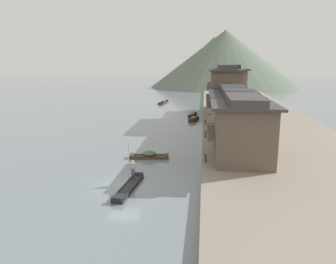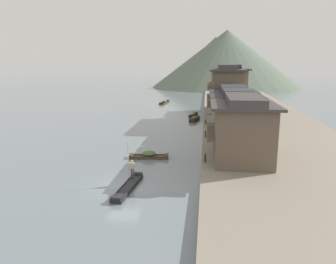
{
  "view_description": "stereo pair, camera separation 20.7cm",
  "coord_description": "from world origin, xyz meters",
  "views": [
    {
      "loc": [
        6.25,
        -23.99,
        9.75
      ],
      "look_at": [
        2.36,
        11.03,
        2.14
      ],
      "focal_mm": 34.64,
      "sensor_mm": 36.0,
      "label": 1
    },
    {
      "loc": [
        6.46,
        -23.97,
        9.75
      ],
      "look_at": [
        2.36,
        11.03,
        2.14
      ],
      "focal_mm": 34.64,
      "sensor_mm": 36.0,
      "label": 2
    }
  ],
  "objects": [
    {
      "name": "ground_plane",
      "position": [
        0.0,
        0.0,
        0.0
      ],
      "size": [
        400.0,
        400.0,
        0.0
      ],
      "primitive_type": "plane",
      "color": "slate"
    },
    {
      "name": "riverbank_right",
      "position": [
        15.19,
        30.0,
        0.31
      ],
      "size": [
        18.0,
        110.0,
        0.62
      ],
      "primitive_type": "cube",
      "color": "gray",
      "rests_on": "ground"
    },
    {
      "name": "boat_foreground_poled",
      "position": [
        0.56,
        -0.64,
        0.15
      ],
      "size": [
        1.37,
        5.66,
        0.47
      ],
      "color": "#232326",
      "rests_on": "ground"
    },
    {
      "name": "boatman_person",
      "position": [
        0.64,
        0.54,
        1.48
      ],
      "size": [
        0.56,
        0.33,
        3.04
      ],
      "color": "black",
      "rests_on": "boat_foreground_poled"
    },
    {
      "name": "boat_moored_nearest",
      "position": [
        4.65,
        30.34,
        0.3
      ],
      "size": [
        1.76,
        3.8,
        0.79
      ],
      "color": "#33281E",
      "rests_on": "ground"
    },
    {
      "name": "boat_moored_second",
      "position": [
        -3.48,
        53.49,
        0.27
      ],
      "size": [
        1.88,
        5.94,
        0.82
      ],
      "color": "#33281E",
      "rests_on": "ground"
    },
    {
      "name": "boat_moored_third",
      "position": [
        0.73,
        7.87,
        0.29
      ],
      "size": [
        4.14,
        1.51,
        0.78
      ],
      "color": "#423328",
      "rests_on": "ground"
    },
    {
      "name": "boat_moored_far",
      "position": [
        4.25,
        34.8,
        0.28
      ],
      "size": [
        1.6,
        3.75,
        0.74
      ],
      "color": "#232326",
      "rests_on": "ground"
    },
    {
      "name": "house_waterfront_nearest",
      "position": [
        9.91,
        6.13,
        3.62
      ],
      "size": [
        6.27,
        7.68,
        6.14
      ],
      "color": "brown",
      "rests_on": "riverbank_right"
    },
    {
      "name": "house_waterfront_second",
      "position": [
        9.91,
        13.4,
        3.63
      ],
      "size": [
        6.25,
        5.74,
        6.14
      ],
      "color": "gray",
      "rests_on": "riverbank_right"
    },
    {
      "name": "house_waterfront_tall",
      "position": [
        10.01,
        20.07,
        3.62
      ],
      "size": [
        6.46,
        6.69,
        6.14
      ],
      "color": "gray",
      "rests_on": "riverbank_right"
    },
    {
      "name": "house_waterfront_narrow",
      "position": [
        9.62,
        26.97,
        4.93
      ],
      "size": [
        5.69,
        6.24,
        8.74
      ],
      "color": "brown",
      "rests_on": "riverbank_right"
    },
    {
      "name": "house_waterfront_far",
      "position": [
        10.28,
        33.41,
        4.92
      ],
      "size": [
        7.01,
        7.12,
        8.74
      ],
      "color": "#75604C",
      "rests_on": "riverbank_right"
    },
    {
      "name": "house_waterfront_end",
      "position": [
        9.57,
        41.17,
        3.62
      ],
      "size": [
        5.58,
        7.16,
        6.14
      ],
      "color": "brown",
      "rests_on": "riverbank_right"
    },
    {
      "name": "mooring_post_dock_near",
      "position": [
        6.54,
        5.24,
        1.0
      ],
      "size": [
        0.2,
        0.2,
        0.76
      ],
      "primitive_type": "cylinder",
      "color": "#473828",
      "rests_on": "riverbank_right"
    },
    {
      "name": "mooring_post_dock_mid",
      "position": [
        6.54,
        15.37,
        1.03
      ],
      "size": [
        0.2,
        0.2,
        0.82
      ],
      "primitive_type": "cylinder",
      "color": "#473828",
      "rests_on": "riverbank_right"
    },
    {
      "name": "mooring_post_dock_far",
      "position": [
        6.54,
        24.09,
        0.98
      ],
      "size": [
        0.2,
        0.2,
        0.72
      ],
      "primitive_type": "cylinder",
      "color": "#473828",
      "rests_on": "riverbank_right"
    },
    {
      "name": "hill_far_west",
      "position": [
        14.2,
        109.21,
        11.08
      ],
      "size": [
        58.67,
        58.67,
        22.17
      ],
      "primitive_type": "cone",
      "color": "#5B6B5B",
      "rests_on": "ground"
    },
    {
      "name": "hill_far_centre",
      "position": [
        10.63,
        139.67,
        10.85
      ],
      "size": [
        48.03,
        48.03,
        21.7
      ],
      "primitive_type": "cone",
      "color": "#5B6B5B",
      "rests_on": "ground"
    }
  ]
}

